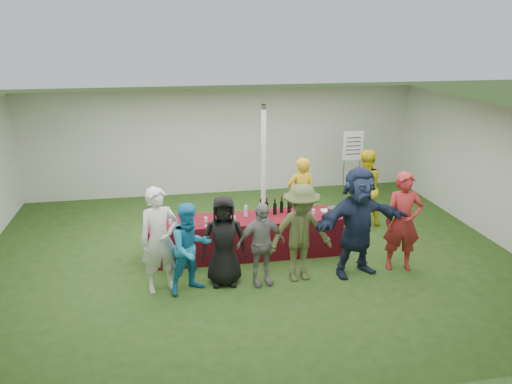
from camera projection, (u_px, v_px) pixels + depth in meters
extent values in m
plane|color=#284719|center=(250.00, 256.00, 9.50)|extent=(60.00, 60.00, 0.00)
plane|color=white|center=(223.00, 142.00, 12.82)|extent=(10.00, 0.00, 10.00)
plane|color=white|center=(313.00, 301.00, 5.34)|extent=(10.00, 0.00, 10.00)
plane|color=white|center=(496.00, 175.00, 9.95)|extent=(0.00, 8.00, 8.00)
plane|color=white|center=(249.00, 115.00, 8.66)|extent=(10.00, 10.00, 0.00)
cylinder|color=silver|center=(264.00, 170.00, 10.29)|extent=(0.10, 0.10, 2.70)
cube|color=maroon|center=(246.00, 236.00, 9.46)|extent=(3.60, 0.80, 0.75)
cylinder|color=black|center=(261.00, 209.00, 9.48)|extent=(0.07, 0.07, 0.22)
cylinder|color=black|center=(261.00, 202.00, 9.43)|extent=(0.03, 0.03, 0.08)
cylinder|color=maroon|center=(261.00, 199.00, 9.42)|extent=(0.03, 0.03, 0.02)
cylinder|color=black|center=(267.00, 208.00, 9.53)|extent=(0.07, 0.07, 0.22)
cylinder|color=black|center=(267.00, 201.00, 9.49)|extent=(0.03, 0.03, 0.08)
cylinder|color=maroon|center=(267.00, 198.00, 9.47)|extent=(0.03, 0.03, 0.02)
cylinder|color=black|center=(275.00, 209.00, 9.49)|extent=(0.07, 0.07, 0.22)
cylinder|color=black|center=(275.00, 201.00, 9.44)|extent=(0.03, 0.03, 0.08)
cylinder|color=maroon|center=(275.00, 199.00, 9.43)|extent=(0.03, 0.03, 0.02)
cylinder|color=black|center=(282.00, 207.00, 9.60)|extent=(0.07, 0.07, 0.22)
cylinder|color=black|center=(282.00, 199.00, 9.55)|extent=(0.03, 0.03, 0.08)
cylinder|color=maroon|center=(282.00, 197.00, 9.54)|extent=(0.03, 0.03, 0.02)
cylinder|color=black|center=(289.00, 207.00, 9.56)|extent=(0.07, 0.07, 0.22)
cylinder|color=black|center=(289.00, 200.00, 9.52)|extent=(0.03, 0.03, 0.08)
cylinder|color=maroon|center=(289.00, 197.00, 9.50)|extent=(0.03, 0.03, 0.02)
cylinder|color=silver|center=(171.00, 228.00, 8.86)|extent=(0.06, 0.06, 0.00)
cylinder|color=silver|center=(171.00, 226.00, 8.85)|extent=(0.01, 0.01, 0.07)
cylinder|color=silver|center=(170.00, 222.00, 8.83)|extent=(0.06, 0.06, 0.08)
cylinder|color=silver|center=(189.00, 228.00, 8.88)|extent=(0.06, 0.06, 0.00)
cylinder|color=silver|center=(189.00, 226.00, 8.87)|extent=(0.01, 0.01, 0.07)
cylinder|color=silver|center=(189.00, 221.00, 8.85)|extent=(0.06, 0.06, 0.08)
cylinder|color=silver|center=(206.00, 226.00, 8.97)|extent=(0.06, 0.06, 0.00)
cylinder|color=silver|center=(206.00, 224.00, 8.96)|extent=(0.01, 0.01, 0.07)
cylinder|color=silver|center=(206.00, 219.00, 8.93)|extent=(0.06, 0.06, 0.08)
cylinder|color=#4D0809|center=(206.00, 221.00, 8.94)|extent=(0.05, 0.05, 0.02)
cylinder|color=silver|center=(234.00, 224.00, 9.03)|extent=(0.06, 0.06, 0.00)
cylinder|color=silver|center=(234.00, 222.00, 9.02)|extent=(0.01, 0.01, 0.07)
cylinder|color=silver|center=(234.00, 218.00, 8.99)|extent=(0.06, 0.06, 0.08)
cylinder|color=#4D0809|center=(234.00, 220.00, 9.00)|extent=(0.05, 0.05, 0.02)
cylinder|color=silver|center=(313.00, 217.00, 9.36)|extent=(0.06, 0.06, 0.00)
cylinder|color=silver|center=(313.00, 215.00, 9.35)|extent=(0.01, 0.01, 0.07)
cylinder|color=silver|center=(314.00, 211.00, 9.32)|extent=(0.06, 0.06, 0.08)
cylinder|color=#4D0809|center=(313.00, 213.00, 9.33)|extent=(0.05, 0.05, 0.02)
cylinder|color=silver|center=(246.00, 211.00, 9.39)|extent=(0.07, 0.07, 0.20)
cylinder|color=silver|center=(246.00, 206.00, 9.35)|extent=(0.03, 0.03, 0.03)
cube|color=white|center=(328.00, 211.00, 9.66)|extent=(0.25, 0.18, 0.03)
cylinder|color=slate|center=(333.00, 212.00, 9.39)|extent=(0.22, 0.22, 0.18)
cylinder|color=slate|center=(343.00, 182.00, 12.21)|extent=(0.02, 0.02, 1.10)
cylinder|color=slate|center=(359.00, 181.00, 12.28)|extent=(0.02, 0.02, 1.10)
cube|color=white|center=(353.00, 146.00, 11.96)|extent=(0.50, 0.02, 0.70)
cube|color=black|center=(354.00, 138.00, 11.88)|extent=(0.36, 0.01, 0.02)
cube|color=black|center=(354.00, 142.00, 11.92)|extent=(0.36, 0.01, 0.02)
cube|color=black|center=(353.00, 146.00, 11.95)|extent=(0.36, 0.01, 0.02)
cube|color=black|center=(353.00, 150.00, 11.98)|extent=(0.36, 0.01, 0.02)
cube|color=black|center=(353.00, 154.00, 12.01)|extent=(0.36, 0.01, 0.02)
imported|color=gold|center=(301.00, 196.00, 10.34)|extent=(0.63, 0.44, 1.65)
imported|color=yellow|center=(364.00, 188.00, 10.73)|extent=(0.90, 0.74, 1.70)
imported|color=silver|center=(160.00, 240.00, 8.03)|extent=(0.73, 0.58, 1.77)
imported|color=#1C85BE|center=(191.00, 248.00, 8.03)|extent=(0.91, 0.83, 1.52)
imported|color=black|center=(224.00, 241.00, 8.26)|extent=(0.80, 0.56, 1.56)
imported|color=gray|center=(261.00, 244.00, 8.27)|extent=(0.90, 0.49, 1.45)
imported|color=#4D542D|center=(301.00, 233.00, 8.38)|extent=(1.16, 0.73, 1.71)
imported|color=#1B2643|center=(358.00, 222.00, 8.55)|extent=(1.88, 0.94, 1.95)
imported|color=#A32427|center=(403.00, 222.00, 8.76)|extent=(0.73, 0.56, 1.79)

